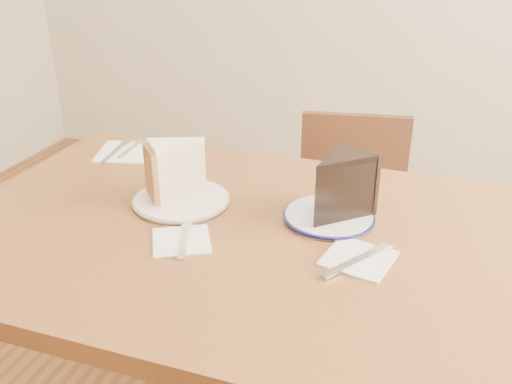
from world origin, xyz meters
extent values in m
cube|color=#4B2A14|center=(0.00, 0.00, 0.73)|extent=(1.20, 0.80, 0.04)
cylinder|color=black|center=(-0.54, 0.34, 0.35)|extent=(0.06, 0.06, 0.71)
cylinder|color=black|center=(0.54, 0.34, 0.35)|extent=(0.06, 0.06, 0.71)
cube|color=black|center=(0.14, 0.54, 0.42)|extent=(0.45, 0.45, 0.04)
cylinder|color=black|center=(0.27, 0.73, 0.20)|extent=(0.03, 0.03, 0.40)
cylinder|color=black|center=(-0.05, 0.67, 0.20)|extent=(0.03, 0.03, 0.40)
cylinder|color=black|center=(0.33, 0.40, 0.20)|extent=(0.03, 0.03, 0.40)
cylinder|color=black|center=(0.01, 0.35, 0.20)|extent=(0.03, 0.03, 0.40)
cube|color=black|center=(0.11, 0.71, 0.61)|extent=(0.33, 0.08, 0.35)
cylinder|color=white|center=(-0.16, 0.07, 0.76)|extent=(0.20, 0.20, 0.01)
cylinder|color=white|center=(0.16, 0.10, 0.76)|extent=(0.18, 0.18, 0.01)
cube|color=white|center=(-0.09, -0.09, 0.75)|extent=(0.15, 0.15, 0.00)
cube|color=white|center=(0.25, -0.04, 0.75)|extent=(0.14, 0.14, 0.00)
cube|color=white|center=(-0.42, 0.29, 0.75)|extent=(0.19, 0.19, 0.00)
cube|color=silver|center=(-0.08, -0.09, 0.76)|extent=(0.06, 0.14, 0.00)
cube|color=white|center=(0.25, -0.05, 0.76)|extent=(0.11, 0.15, 0.00)
cube|color=silver|center=(-0.42, 0.30, 0.76)|extent=(0.02, 0.14, 0.00)
cube|color=silver|center=(-0.45, 0.27, 0.76)|extent=(0.04, 0.16, 0.00)
camera|label=1|loc=(0.36, -0.94, 1.32)|focal=40.00mm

